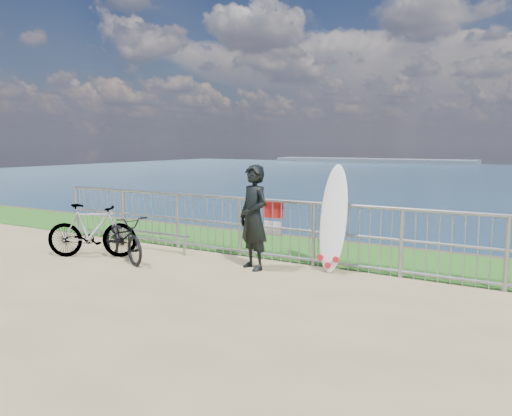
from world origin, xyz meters
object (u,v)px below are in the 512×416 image
Objects in this scene: surfer at (254,217)px; surfboard at (333,222)px; bicycle_near at (123,238)px; bicycle_far at (92,231)px.

surfboard reaches higher than surfer.
bicycle_near is (-2.35, -0.66, -0.46)m from surfer.
surfboard is at bearing -48.50° from bicycle_near.
bicycle_far is at bearing -162.91° from surfboard.
surfboard is (1.20, 0.54, -0.06)m from surfer.
surfboard is 4.46m from bicycle_far.
surfer is 0.99× the size of surfboard.
surfer is at bearing -155.69° from surfboard.
surfer is 1.06× the size of bicycle_far.
surfer is 2.49m from bicycle_near.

